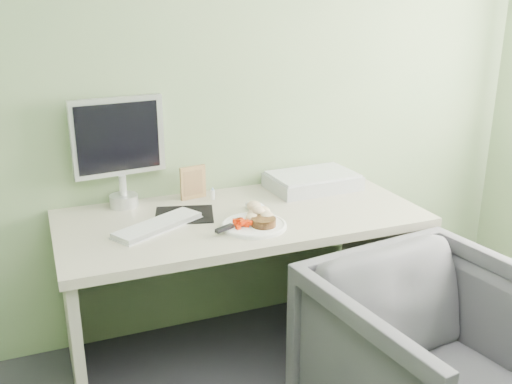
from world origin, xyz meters
name	(u,v)px	position (x,y,z in m)	size (l,w,h in m)	color
wall_back	(212,64)	(0.00, 2.00, 1.35)	(3.50, 3.50, 0.00)	gray
desk	(241,251)	(0.00, 1.62, 0.55)	(1.60, 0.75, 0.73)	#AAA28F
plate	(254,226)	(0.00, 1.46, 0.74)	(0.27, 0.27, 0.01)	white
steak	(264,222)	(0.03, 1.43, 0.76)	(0.10, 0.10, 0.03)	black
potato_pile	(258,212)	(0.03, 1.51, 0.78)	(0.12, 0.09, 0.07)	tan
carrot_heap	(242,222)	(-0.06, 1.45, 0.77)	(0.06, 0.06, 0.04)	red
steak_knife	(231,226)	(-0.11, 1.45, 0.76)	(0.22, 0.12, 0.02)	silver
mousepad	(184,215)	(-0.24, 1.71, 0.73)	(0.26, 0.22, 0.00)	black
keyboard	(158,225)	(-0.38, 1.60, 0.75)	(0.40, 0.12, 0.02)	white
computer_mouse	(255,207)	(0.08, 1.64, 0.75)	(0.07, 0.12, 0.04)	white
photo_frame	(193,182)	(-0.14, 1.91, 0.81)	(0.13, 0.02, 0.16)	#996E47
eyedrop_bottle	(213,194)	(-0.06, 1.86, 0.76)	(0.02, 0.02, 0.06)	white
scanner	(312,182)	(0.46, 1.84, 0.76)	(0.44, 0.29, 0.07)	#AAACB1
monitor	(119,146)	(-0.47, 1.94, 1.01)	(0.42, 0.13, 0.50)	silver
desk_chair	(433,366)	(0.44, 0.80, 0.36)	(0.78, 0.80, 0.73)	#3D3C41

